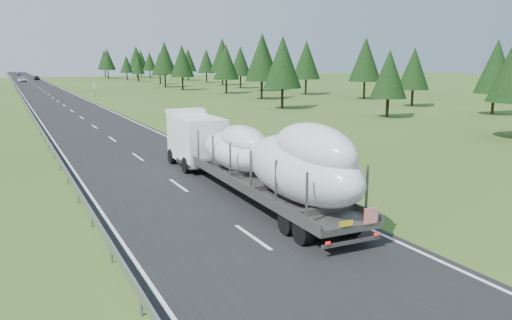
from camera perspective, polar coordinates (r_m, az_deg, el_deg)
name	(u,v)px	position (r m, az deg, el deg)	size (l,w,h in m)	color
ground	(253,237)	(19.33, -0.38, -8.85)	(400.00, 400.00, 0.00)	#33521B
road_surface	(44,92)	(116.71, -23.05, 7.20)	(10.00, 400.00, 0.02)	black
guardrail	(17,90)	(116.37, -25.68, 7.27)	(0.10, 400.00, 0.76)	slate
marker_posts	(52,80)	(171.97, -22.25, 8.50)	(0.13, 350.08, 1.00)	silver
highway_sign	(94,87)	(97.57, -18.00, 7.96)	(0.08, 0.90, 2.60)	slate
tree_line_right	(240,59)	(110.85, -1.86, 11.46)	(27.85, 238.71, 12.47)	black
boat_truck	(254,154)	(24.19, -0.29, 0.67)	(3.04, 19.09, 4.30)	white
distant_van	(22,80)	(171.97, -25.19, 8.31)	(2.30, 5.00, 1.39)	silver
distant_car_dark	(37,78)	(186.24, -23.77, 8.60)	(1.79, 4.46, 1.52)	black
distant_car_blue	(19,73)	(250.01, -25.48, 8.93)	(1.61, 4.61, 1.52)	#1C1D4E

